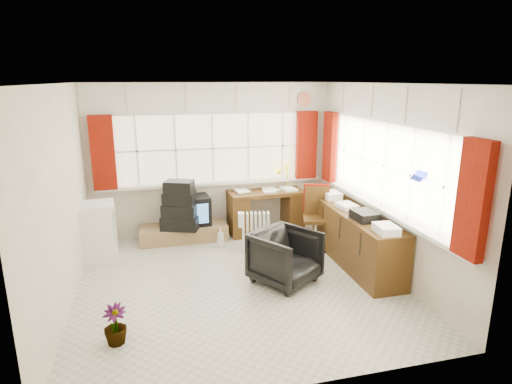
# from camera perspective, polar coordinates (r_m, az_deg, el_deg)

# --- Properties ---
(ground) EXTENTS (4.00, 4.00, 0.00)m
(ground) POSITION_cam_1_polar(r_m,az_deg,el_deg) (5.64, -2.34, -12.05)
(ground) COLOR beige
(ground) RESTS_ON ground
(room_walls) EXTENTS (4.00, 4.00, 4.00)m
(room_walls) POSITION_cam_1_polar(r_m,az_deg,el_deg) (5.14, -2.51, 3.04)
(room_walls) COLOR beige
(room_walls) RESTS_ON ground
(window_back) EXTENTS (3.70, 0.12, 3.60)m
(window_back) POSITION_cam_1_polar(r_m,az_deg,el_deg) (7.13, -5.64, 1.76)
(window_back) COLOR #FCF5C8
(window_back) RESTS_ON room_walls
(window_right) EXTENTS (0.12, 3.70, 3.60)m
(window_right) POSITION_cam_1_polar(r_m,az_deg,el_deg) (5.97, 16.16, -1.36)
(window_right) COLOR #FCF5C8
(window_right) RESTS_ON room_walls
(curtains) EXTENTS (3.83, 3.83, 1.15)m
(curtains) POSITION_cam_1_polar(r_m,az_deg,el_deg) (6.26, 4.10, 4.73)
(curtains) COLOR maroon
(curtains) RESTS_ON room_walls
(overhead_cabinets) EXTENTS (3.98, 3.98, 0.48)m
(overhead_cabinets) POSITION_cam_1_polar(r_m,az_deg,el_deg) (6.24, 4.56, 12.04)
(overhead_cabinets) COLOR silver
(overhead_cabinets) RESTS_ON room_walls
(desk) EXTENTS (1.29, 0.67, 0.76)m
(desk) POSITION_cam_1_polar(r_m,az_deg,el_deg) (7.30, 1.24, -2.26)
(desk) COLOR #503312
(desk) RESTS_ON ground
(desk_lamp) EXTENTS (0.17, 0.15, 0.44)m
(desk_lamp) POSITION_cam_1_polar(r_m,az_deg,el_deg) (7.38, 4.23, 2.96)
(desk_lamp) COLOR yellow
(desk_lamp) RESTS_ON desk
(task_chair) EXTENTS (0.51, 0.53, 0.98)m
(task_chair) POSITION_cam_1_polar(r_m,az_deg,el_deg) (6.70, 8.04, -2.95)
(task_chair) COLOR black
(task_chair) RESTS_ON ground
(office_chair) EXTENTS (1.02, 1.03, 0.68)m
(office_chair) POSITION_cam_1_polar(r_m,az_deg,el_deg) (5.55, 3.94, -8.66)
(office_chair) COLOR black
(office_chair) RESTS_ON ground
(radiator) EXTENTS (0.44, 0.23, 0.62)m
(radiator) POSITION_cam_1_polar(r_m,az_deg,el_deg) (6.48, -0.04, -5.89)
(radiator) COLOR white
(radiator) RESTS_ON ground
(credenza) EXTENTS (0.50, 2.00, 0.85)m
(credenza) POSITION_cam_1_polar(r_m,az_deg,el_deg) (6.20, 13.14, -5.93)
(credenza) COLOR #503312
(credenza) RESTS_ON ground
(file_tray) EXTENTS (0.30, 0.37, 0.12)m
(file_tray) POSITION_cam_1_polar(r_m,az_deg,el_deg) (5.81, 14.30, -3.08)
(file_tray) COLOR black
(file_tray) RESTS_ON credenza
(tv_bench) EXTENTS (1.40, 0.50, 0.25)m
(tv_bench) POSITION_cam_1_polar(r_m,az_deg,el_deg) (7.09, -9.61, -5.37)
(tv_bench) COLOR #926B49
(tv_bench) RESTS_ON ground
(crt_tv) EXTENTS (0.55, 0.52, 0.47)m
(crt_tv) POSITION_cam_1_polar(r_m,az_deg,el_deg) (7.04, -8.35, -2.40)
(crt_tv) COLOR black
(crt_tv) RESTS_ON tv_bench
(hifi_stack) EXTENTS (0.66, 0.54, 0.78)m
(hifi_stack) POSITION_cam_1_polar(r_m,az_deg,el_deg) (6.80, -10.10, -2.01)
(hifi_stack) COLOR black
(hifi_stack) RESTS_ON tv_bench
(mini_fridge) EXTENTS (0.55, 0.55, 0.84)m
(mini_fridge) POSITION_cam_1_polar(r_m,az_deg,el_deg) (6.58, -20.31, -4.98)
(mini_fridge) COLOR white
(mini_fridge) RESTS_ON ground
(spray_bottle_a) EXTENTS (0.12, 0.12, 0.30)m
(spray_bottle_a) POSITION_cam_1_polar(r_m,az_deg,el_deg) (6.74, -4.76, -6.04)
(spray_bottle_a) COLOR silver
(spray_bottle_a) RESTS_ON ground
(spray_bottle_b) EXTENTS (0.13, 0.13, 0.21)m
(spray_bottle_b) POSITION_cam_1_polar(r_m,az_deg,el_deg) (6.53, -1.01, -7.14)
(spray_bottle_b) COLOR #8CD1BF
(spray_bottle_b) RESTS_ON ground
(flower_vase) EXTENTS (0.27, 0.27, 0.41)m
(flower_vase) POSITION_cam_1_polar(r_m,az_deg,el_deg) (4.62, -18.28, -16.48)
(flower_vase) COLOR black
(flower_vase) RESTS_ON ground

